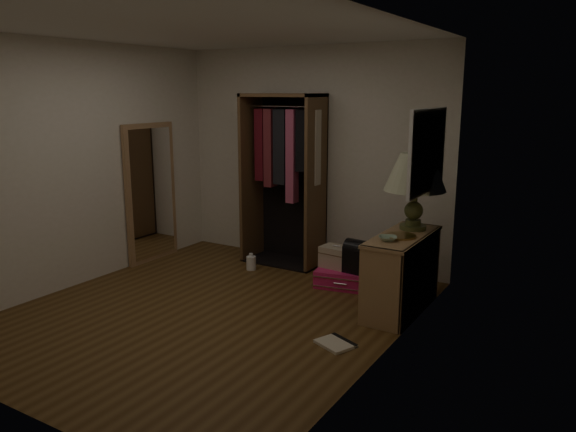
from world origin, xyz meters
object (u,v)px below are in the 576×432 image
at_px(open_wardrobe, 286,165).
at_px(pink_suitcase, 346,277).
at_px(floor_mirror, 151,193).
at_px(console_bookshelf, 403,270).
at_px(table_lamp, 415,174).
at_px(white_jug, 251,263).
at_px(train_case, 337,257).
at_px(black_bag, 360,256).

xyz_separation_m(open_wardrobe, pink_suitcase, (1.02, -0.42, -1.11)).
relative_size(floor_mirror, pink_suitcase, 2.44).
xyz_separation_m(console_bookshelf, pink_suitcase, (-0.75, 0.31, -0.30)).
height_order(table_lamp, white_jug, table_lamp).
height_order(console_bookshelf, pink_suitcase, console_bookshelf).
relative_size(train_case, white_jug, 1.80).
height_order(console_bookshelf, train_case, console_bookshelf).
xyz_separation_m(console_bookshelf, floor_mirror, (-3.24, -0.04, 0.46)).
bearing_deg(black_bag, pink_suitcase, 176.11).
height_order(pink_suitcase, table_lamp, table_lamp).
relative_size(open_wardrobe, train_case, 5.66).
bearing_deg(floor_mirror, black_bag, 6.75).
relative_size(open_wardrobe, table_lamp, 2.74).
relative_size(pink_suitcase, table_lamp, 0.93).
relative_size(console_bookshelf, pink_suitcase, 1.61).
bearing_deg(open_wardrobe, console_bookshelf, -22.57).
distance_m(train_case, black_bag, 0.31).
relative_size(open_wardrobe, floor_mirror, 1.21).
distance_m(open_wardrobe, pink_suitcase, 1.57).
bearing_deg(black_bag, train_case, 178.43).
distance_m(pink_suitcase, train_case, 0.24).
xyz_separation_m(black_bag, white_jug, (-1.38, -0.03, -0.29)).
relative_size(train_case, black_bag, 1.02).
xyz_separation_m(floor_mirror, train_case, (2.38, 0.36, -0.54)).
distance_m(floor_mirror, table_lamp, 3.28).
height_order(floor_mirror, white_jug, floor_mirror).
bearing_deg(floor_mirror, white_jug, 12.43).
bearing_deg(train_case, console_bookshelf, -15.52).
xyz_separation_m(train_case, white_jug, (-1.09, -0.08, -0.22)).
height_order(floor_mirror, train_case, floor_mirror).
bearing_deg(pink_suitcase, table_lamp, -17.04).
distance_m(black_bag, table_lamp, 1.09).
relative_size(floor_mirror, black_bag, 4.78).
bearing_deg(console_bookshelf, open_wardrobe, 157.43).
xyz_separation_m(open_wardrobe, table_lamp, (1.77, -0.50, 0.09)).
distance_m(floor_mirror, pink_suitcase, 2.63).
relative_size(console_bookshelf, floor_mirror, 0.66).
distance_m(pink_suitcase, white_jug, 1.21).
relative_size(table_lamp, white_jug, 3.72).
distance_m(open_wardrobe, train_case, 1.34).
bearing_deg(train_case, white_jug, -170.93).
xyz_separation_m(floor_mirror, black_bag, (2.67, 0.32, -0.48)).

